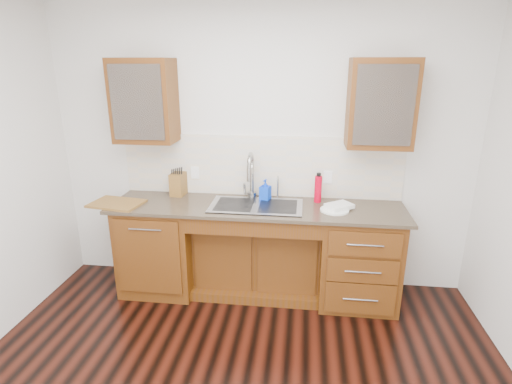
# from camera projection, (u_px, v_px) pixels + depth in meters

# --- Properties ---
(wall_back) EXTENTS (4.00, 0.10, 2.70)m
(wall_back) POSITION_uv_depth(u_px,v_px,m) (261.00, 150.00, 3.87)
(wall_back) COLOR silver
(wall_back) RESTS_ON ground
(base_cabinet_left) EXTENTS (0.70, 0.62, 0.88)m
(base_cabinet_left) POSITION_uv_depth(u_px,v_px,m) (161.00, 246.00, 3.93)
(base_cabinet_left) COLOR #593014
(base_cabinet_left) RESTS_ON ground
(base_cabinet_center) EXTENTS (1.20, 0.44, 0.70)m
(base_cabinet_center) POSITION_uv_depth(u_px,v_px,m) (258.00, 255.00, 3.93)
(base_cabinet_center) COLOR #593014
(base_cabinet_center) RESTS_ON ground
(base_cabinet_right) EXTENTS (0.70, 0.62, 0.88)m
(base_cabinet_right) POSITION_uv_depth(u_px,v_px,m) (358.00, 257.00, 3.70)
(base_cabinet_right) COLOR #593014
(base_cabinet_right) RESTS_ON ground
(countertop) EXTENTS (2.70, 0.65, 0.03)m
(countertop) POSITION_uv_depth(u_px,v_px,m) (256.00, 207.00, 3.66)
(countertop) COLOR #84705B
(countertop) RESTS_ON base_cabinet_left
(backsplash) EXTENTS (2.70, 0.02, 0.59)m
(backsplash) POSITION_uv_depth(u_px,v_px,m) (260.00, 166.00, 3.86)
(backsplash) COLOR beige
(backsplash) RESTS_ON wall_back
(sink) EXTENTS (0.84, 0.46, 0.19)m
(sink) POSITION_uv_depth(u_px,v_px,m) (256.00, 215.00, 3.67)
(sink) COLOR #9E9EA5
(sink) RESTS_ON countertop
(faucet) EXTENTS (0.04, 0.04, 0.40)m
(faucet) POSITION_uv_depth(u_px,v_px,m) (252.00, 178.00, 3.81)
(faucet) COLOR #999993
(faucet) RESTS_ON countertop
(filter_tap) EXTENTS (0.02, 0.02, 0.24)m
(filter_tap) POSITION_uv_depth(u_px,v_px,m) (278.00, 187.00, 3.81)
(filter_tap) COLOR #999993
(filter_tap) RESTS_ON countertop
(upper_cabinet_left) EXTENTS (0.55, 0.34, 0.75)m
(upper_cabinet_left) POSITION_uv_depth(u_px,v_px,m) (144.00, 101.00, 3.64)
(upper_cabinet_left) COLOR #593014
(upper_cabinet_left) RESTS_ON wall_back
(upper_cabinet_right) EXTENTS (0.55, 0.34, 0.75)m
(upper_cabinet_right) POSITION_uv_depth(u_px,v_px,m) (381.00, 104.00, 3.40)
(upper_cabinet_right) COLOR #593014
(upper_cabinet_right) RESTS_ON wall_back
(outlet_left) EXTENTS (0.08, 0.01, 0.12)m
(outlet_left) POSITION_uv_depth(u_px,v_px,m) (195.00, 173.00, 3.95)
(outlet_left) COLOR white
(outlet_left) RESTS_ON backsplash
(outlet_right) EXTENTS (0.08, 0.01, 0.12)m
(outlet_right) POSITION_uv_depth(u_px,v_px,m) (328.00, 177.00, 3.80)
(outlet_right) COLOR white
(outlet_right) RESTS_ON backsplash
(soap_bottle) EXTENTS (0.12, 0.12, 0.20)m
(soap_bottle) POSITION_uv_depth(u_px,v_px,m) (265.00, 190.00, 3.78)
(soap_bottle) COLOR #093BD8
(soap_bottle) RESTS_ON countertop
(water_bottle) EXTENTS (0.07, 0.07, 0.25)m
(water_bottle) POSITION_uv_depth(u_px,v_px,m) (318.00, 189.00, 3.72)
(water_bottle) COLOR #BE001A
(water_bottle) RESTS_ON countertop
(plate) EXTENTS (0.32, 0.32, 0.01)m
(plate) POSITION_uv_depth(u_px,v_px,m) (335.00, 210.00, 3.53)
(plate) COLOR white
(plate) RESTS_ON countertop
(dish_towel) EXTENTS (0.28, 0.26, 0.04)m
(dish_towel) POSITION_uv_depth(u_px,v_px,m) (339.00, 206.00, 3.55)
(dish_towel) COLOR white
(dish_towel) RESTS_ON plate
(knife_block) EXTENTS (0.14, 0.21, 0.22)m
(knife_block) POSITION_uv_depth(u_px,v_px,m) (179.00, 184.00, 3.94)
(knife_block) COLOR olive
(knife_block) RESTS_ON countertop
(cutting_board) EXTENTS (0.50, 0.39, 0.02)m
(cutting_board) POSITION_uv_depth(u_px,v_px,m) (117.00, 203.00, 3.68)
(cutting_board) COLOR brown
(cutting_board) RESTS_ON countertop
(cup_left_a) EXTENTS (0.18, 0.18, 0.11)m
(cup_left_a) POSITION_uv_depth(u_px,v_px,m) (132.00, 106.00, 3.67)
(cup_left_a) COLOR white
(cup_left_a) RESTS_ON upper_cabinet_left
(cup_left_b) EXTENTS (0.12, 0.12, 0.10)m
(cup_left_b) POSITION_uv_depth(u_px,v_px,m) (149.00, 106.00, 3.65)
(cup_left_b) COLOR silver
(cup_left_b) RESTS_ON upper_cabinet_left
(cup_right_a) EXTENTS (0.15, 0.15, 0.10)m
(cup_right_a) POSITION_uv_depth(u_px,v_px,m) (367.00, 109.00, 3.42)
(cup_right_a) COLOR silver
(cup_right_a) RESTS_ON upper_cabinet_right
(cup_right_b) EXTENTS (0.11, 0.11, 0.08)m
(cup_right_b) POSITION_uv_depth(u_px,v_px,m) (394.00, 111.00, 3.40)
(cup_right_b) COLOR white
(cup_right_b) RESTS_ON upper_cabinet_right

